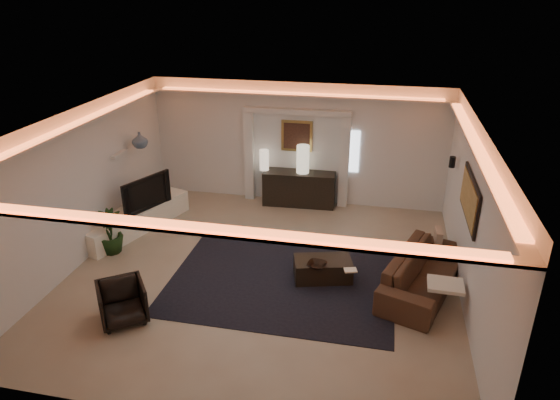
% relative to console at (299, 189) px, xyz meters
% --- Properties ---
extents(floor, '(7.00, 7.00, 0.00)m').
position_rel_console_xyz_m(floor, '(-0.11, -3.25, -0.40)').
color(floor, tan).
rests_on(floor, ground).
extents(ceiling, '(7.00, 7.00, 0.00)m').
position_rel_console_xyz_m(ceiling, '(-0.11, -3.25, 2.50)').
color(ceiling, white).
rests_on(ceiling, ground).
extents(wall_back, '(7.00, 0.00, 7.00)m').
position_rel_console_xyz_m(wall_back, '(-0.11, 0.25, 1.05)').
color(wall_back, silver).
rests_on(wall_back, ground).
extents(wall_front, '(7.00, 0.00, 7.00)m').
position_rel_console_xyz_m(wall_front, '(-0.11, -6.75, 1.05)').
color(wall_front, silver).
rests_on(wall_front, ground).
extents(wall_left, '(0.00, 7.00, 7.00)m').
position_rel_console_xyz_m(wall_left, '(-3.61, -3.25, 1.05)').
color(wall_left, silver).
rests_on(wall_left, ground).
extents(wall_right, '(0.00, 7.00, 7.00)m').
position_rel_console_xyz_m(wall_right, '(3.39, -3.25, 1.05)').
color(wall_right, silver).
rests_on(wall_right, ground).
extents(cove_soffit, '(7.00, 7.00, 0.04)m').
position_rel_console_xyz_m(cove_soffit, '(-0.11, -3.25, 2.22)').
color(cove_soffit, silver).
rests_on(cove_soffit, ceiling).
extents(daylight_slit, '(0.25, 0.03, 1.00)m').
position_rel_console_xyz_m(daylight_slit, '(1.24, 0.23, 0.95)').
color(daylight_slit, white).
rests_on(daylight_slit, wall_back).
extents(area_rug, '(4.00, 3.00, 0.01)m').
position_rel_console_xyz_m(area_rug, '(0.29, -3.45, -0.39)').
color(area_rug, black).
rests_on(area_rug, ground).
extents(pilaster_left, '(0.22, 0.20, 2.20)m').
position_rel_console_xyz_m(pilaster_left, '(-1.26, 0.15, 0.70)').
color(pilaster_left, silver).
rests_on(pilaster_left, ground).
extents(pilaster_right, '(0.22, 0.20, 2.20)m').
position_rel_console_xyz_m(pilaster_right, '(1.04, 0.15, 0.70)').
color(pilaster_right, silver).
rests_on(pilaster_right, ground).
extents(alcove_header, '(2.52, 0.20, 0.12)m').
position_rel_console_xyz_m(alcove_header, '(-0.11, 0.15, 1.85)').
color(alcove_header, silver).
rests_on(alcove_header, wall_back).
extents(painting_frame, '(0.74, 0.04, 0.74)m').
position_rel_console_xyz_m(painting_frame, '(-0.11, 0.22, 1.25)').
color(painting_frame, tan).
rests_on(painting_frame, wall_back).
extents(painting_canvas, '(0.62, 0.02, 0.62)m').
position_rel_console_xyz_m(painting_canvas, '(-0.11, 0.19, 1.25)').
color(painting_canvas, '#4C2D1E').
rests_on(painting_canvas, wall_back).
extents(art_panel_frame, '(0.04, 1.64, 0.74)m').
position_rel_console_xyz_m(art_panel_frame, '(3.36, -2.95, 1.30)').
color(art_panel_frame, black).
rests_on(art_panel_frame, wall_right).
extents(art_panel_gold, '(0.02, 1.50, 0.62)m').
position_rel_console_xyz_m(art_panel_gold, '(3.33, -2.95, 1.30)').
color(art_panel_gold, tan).
rests_on(art_panel_gold, wall_right).
extents(wall_sconce, '(0.12, 0.12, 0.22)m').
position_rel_console_xyz_m(wall_sconce, '(3.27, -1.05, 1.28)').
color(wall_sconce, black).
rests_on(wall_sconce, wall_right).
extents(wall_niche, '(0.10, 0.55, 0.04)m').
position_rel_console_xyz_m(wall_niche, '(-3.55, -1.85, 1.25)').
color(wall_niche, silver).
rests_on(wall_niche, wall_left).
extents(console, '(1.74, 0.62, 0.86)m').
position_rel_console_xyz_m(console, '(0.00, 0.00, 0.00)').
color(console, black).
rests_on(console, ground).
extents(lamp_left, '(0.27, 0.27, 0.49)m').
position_rel_console_xyz_m(lamp_left, '(-0.86, 0.00, 0.69)').
color(lamp_left, '#FFE8C8').
rests_on(lamp_left, console).
extents(lamp_right, '(0.39, 0.39, 0.67)m').
position_rel_console_xyz_m(lamp_right, '(0.08, 0.00, 0.69)').
color(lamp_right, '#EBE5C1').
rests_on(lamp_right, console).
extents(media_ledge, '(1.52, 2.83, 0.52)m').
position_rel_console_xyz_m(media_ledge, '(-3.26, -2.06, -0.17)').
color(media_ledge, white).
rests_on(media_ledge, ground).
extents(tv, '(1.23, 0.64, 0.73)m').
position_rel_console_xyz_m(tv, '(-3.06, -1.94, 0.41)').
color(tv, black).
rests_on(tv, media_ledge).
extents(figurine, '(0.18, 0.18, 0.42)m').
position_rel_console_xyz_m(figurine, '(-3.12, -1.19, 0.24)').
color(figurine, black).
rests_on(figurine, media_ledge).
extents(ginger_jar, '(0.43, 0.43, 0.35)m').
position_rel_console_xyz_m(ginger_jar, '(-3.26, -1.44, 1.45)').
color(ginger_jar, '#3E4E58').
rests_on(ginger_jar, wall_niche).
extents(plant, '(0.68, 0.68, 0.89)m').
position_rel_console_xyz_m(plant, '(-3.26, -3.09, 0.05)').
color(plant, black).
rests_on(plant, ground).
extents(sofa, '(2.54, 1.66, 0.69)m').
position_rel_console_xyz_m(sofa, '(2.75, -3.20, -0.05)').
color(sofa, '#311C11').
rests_on(sofa, ground).
extents(throw_blanket, '(0.57, 0.47, 0.06)m').
position_rel_console_xyz_m(throw_blanket, '(3.04, -3.85, 0.15)').
color(throw_blanket, '#FFE7CA').
rests_on(throw_blanket, sofa).
extents(throw_pillow, '(0.13, 0.39, 0.38)m').
position_rel_console_xyz_m(throw_pillow, '(3.04, -2.26, 0.15)').
color(throw_pillow, tan).
rests_on(throw_pillow, sofa).
extents(coffee_table, '(1.13, 0.80, 0.38)m').
position_rel_console_xyz_m(coffee_table, '(1.00, -3.20, -0.20)').
color(coffee_table, black).
rests_on(coffee_table, ground).
extents(bowl, '(0.40, 0.40, 0.08)m').
position_rel_console_xyz_m(bowl, '(0.92, -3.48, 0.05)').
color(bowl, black).
rests_on(bowl, coffee_table).
extents(magazine, '(0.25, 0.21, 0.03)m').
position_rel_console_xyz_m(magazine, '(1.51, -3.48, 0.02)').
color(magazine, '#F9E1BE').
rests_on(magazine, coffee_table).
extents(armchair, '(0.99, 1.00, 0.66)m').
position_rel_console_xyz_m(armchair, '(-1.96, -5.06, -0.07)').
color(armchair, black).
rests_on(armchair, ground).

